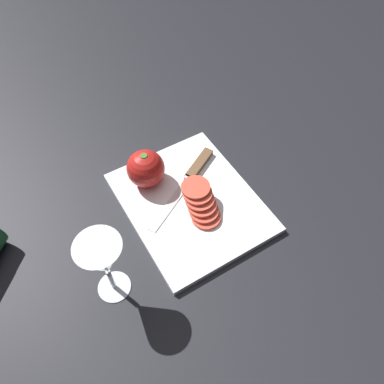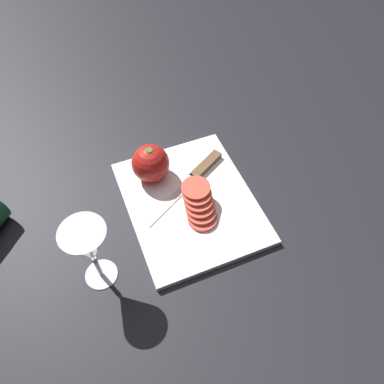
{
  "view_description": "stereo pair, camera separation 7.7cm",
  "coord_description": "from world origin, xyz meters",
  "px_view_note": "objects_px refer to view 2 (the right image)",
  "views": [
    {
      "loc": [
        0.47,
        -0.25,
        0.72
      ],
      "look_at": [
        0.05,
        0.0,
        0.04
      ],
      "focal_mm": 35.0,
      "sensor_mm": 36.0,
      "label": 1
    },
    {
      "loc": [
        0.51,
        -0.18,
        0.72
      ],
      "look_at": [
        0.05,
        0.0,
        0.04
      ],
      "focal_mm": 35.0,
      "sensor_mm": 36.0,
      "label": 2
    }
  ],
  "objects_px": {
    "tomato_slice_stack_near": "(199,203)",
    "wine_glass": "(89,248)",
    "knife": "(199,172)",
    "whole_tomato": "(151,163)"
  },
  "relations": [
    {
      "from": "whole_tomato",
      "to": "knife",
      "type": "bearing_deg",
      "value": 70.84
    },
    {
      "from": "wine_glass",
      "to": "knife",
      "type": "distance_m",
      "value": 0.34
    },
    {
      "from": "whole_tomato",
      "to": "knife",
      "type": "xyz_separation_m",
      "value": [
        0.04,
        0.11,
        -0.04
      ]
    },
    {
      "from": "whole_tomato",
      "to": "tomato_slice_stack_near",
      "type": "height_order",
      "value": "whole_tomato"
    },
    {
      "from": "tomato_slice_stack_near",
      "to": "wine_glass",
      "type": "bearing_deg",
      "value": -75.36
    },
    {
      "from": "knife",
      "to": "tomato_slice_stack_near",
      "type": "relative_size",
      "value": 1.99
    },
    {
      "from": "whole_tomato",
      "to": "knife",
      "type": "relative_size",
      "value": 0.37
    },
    {
      "from": "whole_tomato",
      "to": "tomato_slice_stack_near",
      "type": "relative_size",
      "value": 0.74
    },
    {
      "from": "knife",
      "to": "wine_glass",
      "type": "bearing_deg",
      "value": 0.23
    },
    {
      "from": "wine_glass",
      "to": "tomato_slice_stack_near",
      "type": "bearing_deg",
      "value": 104.64
    }
  ]
}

